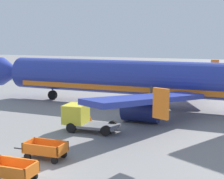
# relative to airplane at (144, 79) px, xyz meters

# --- Properties ---
(ground_plane) EXTENTS (220.00, 220.00, 0.00)m
(ground_plane) POSITION_rel_airplane_xyz_m (-1.44, -20.86, -3.05)
(ground_plane) COLOR gray
(grass_strip) EXTENTS (220.00, 28.00, 0.06)m
(grass_strip) POSITION_rel_airplane_xyz_m (-1.44, 28.35, -3.02)
(grass_strip) COLOR #518442
(grass_strip) RESTS_ON ground
(airplane) EXTENTS (37.58, 30.29, 11.34)m
(airplane) POSITION_rel_airplane_xyz_m (0.00, 0.00, 0.00)
(airplane) COLOR #28389E
(airplane) RESTS_ON ground
(baggage_cart_nearest) EXTENTS (3.57, 1.46, 1.07)m
(baggage_cart_nearest) POSITION_rel_airplane_xyz_m (-0.98, -21.31, -2.45)
(baggage_cart_nearest) COLOR orange
(baggage_cart_nearest) RESTS_ON ground
(baggage_cart_second_in_row) EXTENTS (3.56, 1.44, 1.07)m
(baggage_cart_second_in_row) POSITION_rel_airplane_xyz_m (-1.19, -17.77, -2.45)
(baggage_cart_second_in_row) COLOR orange
(baggage_cart_second_in_row) RESTS_ON ground
(service_truck_beside_carts) EXTENTS (4.45, 2.17, 2.10)m
(service_truck_beside_carts) POSITION_rel_airplane_xyz_m (-2.02, -11.07, -1.95)
(service_truck_beside_carts) COLOR slate
(service_truck_beside_carts) RESTS_ON ground
(traffic_cone_near_plane) EXTENTS (0.51, 0.51, 0.68)m
(traffic_cone_near_plane) POSITION_rel_airplane_xyz_m (-2.65, -8.19, -2.72)
(traffic_cone_near_plane) COLOR orange
(traffic_cone_near_plane) RESTS_ON ground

